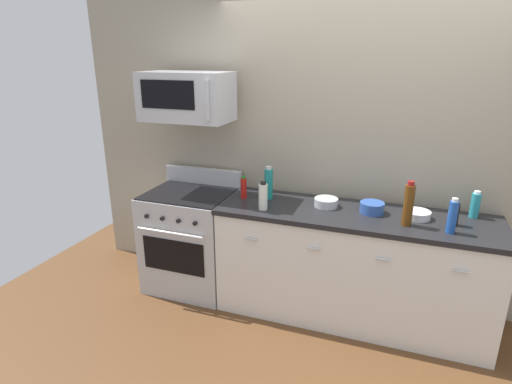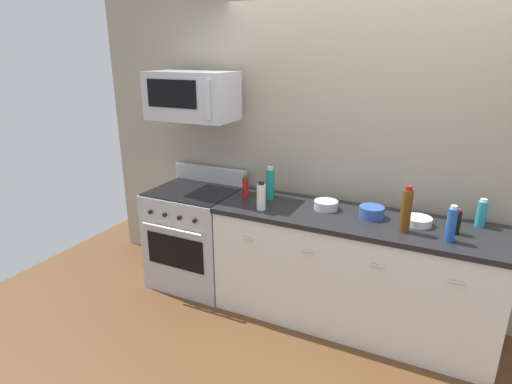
# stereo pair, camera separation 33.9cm
# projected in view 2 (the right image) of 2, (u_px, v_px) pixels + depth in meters

# --- Properties ---
(ground_plane) EXTENTS (6.29, 6.29, 0.00)m
(ground_plane) POSITION_uv_depth(u_px,v_px,m) (345.00, 320.00, 3.43)
(ground_plane) COLOR brown
(back_wall) EXTENTS (5.24, 0.10, 2.70)m
(back_wall) POSITION_uv_depth(u_px,v_px,m) (370.00, 150.00, 3.35)
(back_wall) COLOR #9E937F
(back_wall) RESTS_ON ground_plane
(counter_unit) EXTENTS (2.15, 0.66, 0.92)m
(counter_unit) POSITION_uv_depth(u_px,v_px,m) (349.00, 271.00, 3.28)
(counter_unit) COLOR silver
(counter_unit) RESTS_ON ground_plane
(range_oven) EXTENTS (0.76, 0.69, 1.07)m
(range_oven) POSITION_uv_depth(u_px,v_px,m) (196.00, 236.00, 3.88)
(range_oven) COLOR #B7BABF
(range_oven) RESTS_ON ground_plane
(microwave) EXTENTS (0.74, 0.44, 0.40)m
(microwave) POSITION_uv_depth(u_px,v_px,m) (192.00, 96.00, 3.51)
(microwave) COLOR #B7BABF
(bottle_soy_sauce_dark) EXTENTS (0.06, 0.06, 0.18)m
(bottle_soy_sauce_dark) POSITION_uv_depth(u_px,v_px,m) (456.00, 222.00, 2.82)
(bottle_soy_sauce_dark) COLOR black
(bottle_soy_sauce_dark) RESTS_ON countertop_slab
(bottle_sparkling_teal) EXTENTS (0.07, 0.07, 0.28)m
(bottle_sparkling_teal) POSITION_uv_depth(u_px,v_px,m) (270.00, 184.00, 3.48)
(bottle_sparkling_teal) COLOR #197F7A
(bottle_sparkling_teal) RESTS_ON countertop_slab
(bottle_vinegar_white) EXTENTS (0.07, 0.07, 0.23)m
(bottle_vinegar_white) POSITION_uv_depth(u_px,v_px,m) (261.00, 197.00, 3.25)
(bottle_vinegar_white) COLOR silver
(bottle_vinegar_white) RESTS_ON countertop_slab
(bottle_wine_amber) EXTENTS (0.07, 0.07, 0.33)m
(bottle_wine_amber) POSITION_uv_depth(u_px,v_px,m) (406.00, 210.00, 2.83)
(bottle_wine_amber) COLOR #59330F
(bottle_wine_amber) RESTS_ON countertop_slab
(bottle_soda_blue) EXTENTS (0.06, 0.06, 0.25)m
(bottle_soda_blue) POSITION_uv_depth(u_px,v_px,m) (451.00, 225.00, 2.69)
(bottle_soda_blue) COLOR #1E4CA5
(bottle_soda_blue) RESTS_ON countertop_slab
(bottle_dish_soap) EXTENTS (0.07, 0.07, 0.21)m
(bottle_dish_soap) POSITION_uv_depth(u_px,v_px,m) (481.00, 213.00, 2.93)
(bottle_dish_soap) COLOR teal
(bottle_dish_soap) RESTS_ON countertop_slab
(bottle_hot_sauce_red) EXTENTS (0.05, 0.05, 0.19)m
(bottle_hot_sauce_red) POSITION_uv_depth(u_px,v_px,m) (245.00, 187.00, 3.52)
(bottle_hot_sauce_red) COLOR #B21914
(bottle_hot_sauce_red) RESTS_ON countertop_slab
(bowl_white_ceramic) EXTENTS (0.19, 0.19, 0.06)m
(bowl_white_ceramic) POSITION_uv_depth(u_px,v_px,m) (418.00, 221.00, 2.98)
(bowl_white_ceramic) COLOR white
(bowl_white_ceramic) RESTS_ON countertop_slab
(bowl_steel_prep) EXTENTS (0.19, 0.19, 0.07)m
(bowl_steel_prep) POSITION_uv_depth(u_px,v_px,m) (326.00, 205.00, 3.28)
(bowl_steel_prep) COLOR #B2B5BA
(bowl_steel_prep) RESTS_ON countertop_slab
(bowl_blue_mixing) EXTENTS (0.19, 0.19, 0.09)m
(bowl_blue_mixing) POSITION_uv_depth(u_px,v_px,m) (372.00, 212.00, 3.11)
(bowl_blue_mixing) COLOR #2D519E
(bowl_blue_mixing) RESTS_ON countertop_slab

